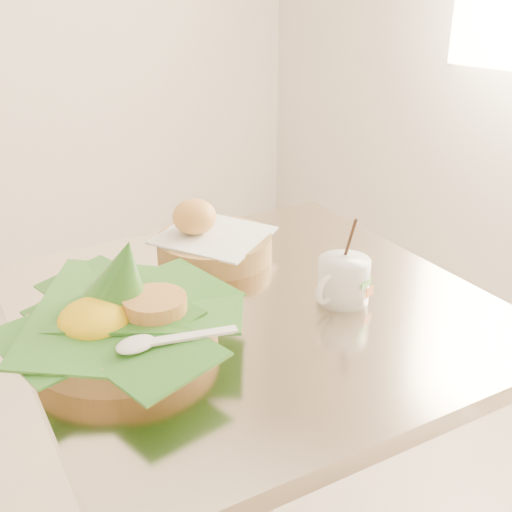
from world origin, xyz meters
TOP-DOWN VIEW (x-y plane):
  - cafe_table at (0.20, 0.02)m, footprint 0.81×0.81m
  - rice_basket at (-0.01, 0.05)m, footprint 0.33×0.33m
  - bread_basket at (0.25, 0.20)m, footprint 0.24×0.24m
  - coffee_mug at (0.32, -0.06)m, footprint 0.11×0.08m

SIDE VIEW (x-z plane):
  - cafe_table at x=0.20m, z-range 0.15..0.90m
  - bread_basket at x=0.25m, z-range 0.73..0.84m
  - coffee_mug at x=0.32m, z-range 0.72..0.86m
  - rice_basket at x=-0.01m, z-range 0.71..0.88m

